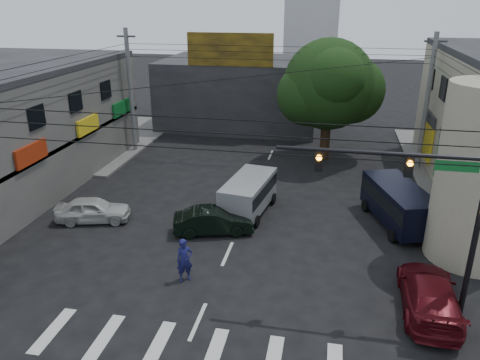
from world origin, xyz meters
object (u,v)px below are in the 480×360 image
(traffic_gantry, at_px, (430,197))
(dark_sedan, at_px, (213,221))
(utility_pole_far_left, at_px, (131,92))
(utility_pole_far_right, at_px, (427,104))
(silver_minivan, at_px, (249,196))
(navy_van, at_px, (398,206))
(maroon_sedan, at_px, (429,294))
(white_compact, at_px, (93,210))
(street_tree, at_px, (329,85))
(traffic_officer, at_px, (185,260))

(traffic_gantry, bearing_deg, dark_sedan, 151.16)
(utility_pole_far_left, distance_m, utility_pole_far_right, 21.00)
(dark_sedan, distance_m, silver_minivan, 3.06)
(utility_pole_far_left, height_order, navy_van, utility_pole_far_left)
(maroon_sedan, bearing_deg, utility_pole_far_right, -95.26)
(utility_pole_far_right, relative_size, white_compact, 2.21)
(street_tree, distance_m, navy_van, 11.90)
(utility_pole_far_left, distance_m, silver_minivan, 14.60)
(white_compact, bearing_deg, dark_sedan, -104.81)
(street_tree, xyz_separation_m, white_compact, (-11.78, -13.00, -4.81))
(utility_pole_far_left, xyz_separation_m, silver_minivan, (10.65, -9.31, -3.61))
(traffic_officer, bearing_deg, navy_van, 4.76)
(silver_minivan, bearing_deg, utility_pole_far_right, -39.51)
(street_tree, xyz_separation_m, traffic_gantry, (3.82, -18.00, -0.64))
(navy_van, bearing_deg, utility_pole_far_left, 45.21)
(utility_pole_far_left, xyz_separation_m, traffic_officer, (9.22, -16.44, -3.65))
(street_tree, relative_size, white_compact, 2.09)
(street_tree, relative_size, silver_minivan, 1.79)
(navy_van, bearing_deg, silver_minivan, 72.00)
(street_tree, height_order, navy_van, street_tree)
(street_tree, relative_size, maroon_sedan, 1.73)
(traffic_gantry, height_order, traffic_officer, traffic_gantry)
(white_compact, height_order, silver_minivan, silver_minivan)
(utility_pole_far_right, distance_m, navy_van, 10.22)
(utility_pole_far_left, distance_m, white_compact, 12.92)
(utility_pole_far_right, height_order, white_compact, utility_pole_far_right)
(dark_sedan, xyz_separation_m, traffic_officer, (-0.12, -4.38, 0.29))
(traffic_gantry, distance_m, dark_sedan, 11.07)
(dark_sedan, height_order, traffic_officer, traffic_officer)
(dark_sedan, relative_size, maroon_sedan, 0.84)
(utility_pole_far_left, bearing_deg, dark_sedan, -52.24)
(utility_pole_far_left, relative_size, white_compact, 2.21)
(traffic_gantry, xyz_separation_m, utility_pole_far_left, (-18.32, 17.00, -0.23))
(white_compact, bearing_deg, maroon_sedan, -120.21)
(street_tree, height_order, dark_sedan, street_tree)
(dark_sedan, xyz_separation_m, navy_van, (9.23, 2.78, 0.40))
(utility_pole_far_left, bearing_deg, navy_van, -26.54)
(utility_pole_far_right, bearing_deg, utility_pole_far_left, 180.00)
(street_tree, distance_m, white_compact, 18.19)
(traffic_gantry, bearing_deg, utility_pole_far_left, 137.14)
(traffic_officer, bearing_deg, street_tree, 40.47)
(street_tree, relative_size, utility_pole_far_right, 0.95)
(traffic_gantry, distance_m, utility_pole_far_left, 25.00)
(silver_minivan, bearing_deg, dark_sedan, 162.93)
(traffic_gantry, bearing_deg, white_compact, 162.22)
(utility_pole_far_right, bearing_deg, white_compact, -146.72)
(utility_pole_far_left, xyz_separation_m, white_compact, (2.72, -12.00, -3.94))
(utility_pole_far_right, bearing_deg, traffic_gantry, -98.94)
(street_tree, bearing_deg, utility_pole_far_left, -176.05)
(utility_pole_far_left, bearing_deg, traffic_gantry, -42.86)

